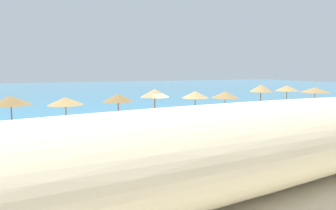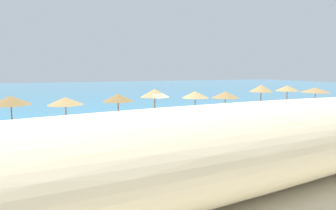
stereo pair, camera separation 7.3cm
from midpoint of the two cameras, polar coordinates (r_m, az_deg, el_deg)
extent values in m
plane|color=beige|center=(19.94, 0.95, -4.95)|extent=(160.00, 160.00, 0.00)
cube|color=teal|center=(62.74, -14.77, 3.13)|extent=(160.00, 76.82, 0.01)
ellipsoid|color=beige|center=(9.43, 8.37, -9.32)|extent=(49.17, 9.29, 3.06)
cylinder|color=brown|center=(19.80, -29.15, -2.72)|extent=(0.07, 0.07, 2.20)
cone|color=olive|center=(19.64, -29.37, 0.84)|extent=(2.42, 2.42, 0.57)
cylinder|color=brown|center=(19.82, -19.96, -2.46)|extent=(0.08, 0.08, 2.04)
cone|color=#9E7F4C|center=(19.67, -20.10, 0.78)|extent=(2.31, 2.31, 0.51)
cylinder|color=brown|center=(19.88, -9.99, -1.93)|extent=(0.08, 0.08, 2.16)
cone|color=olive|center=(19.73, -10.06, 1.51)|extent=(2.15, 2.15, 0.54)
cylinder|color=brown|center=(20.44, -2.60, -1.26)|extent=(0.09, 0.09, 2.39)
cone|color=tan|center=(20.28, -2.62, 2.47)|extent=(2.09, 2.09, 0.58)
cylinder|color=brown|center=(22.08, 5.66, -0.94)|extent=(0.09, 0.09, 2.17)
cone|color=tan|center=(21.95, 5.70, 2.14)|extent=(2.12, 2.12, 0.52)
cylinder|color=brown|center=(23.80, 11.64, -0.63)|extent=(0.08, 0.08, 2.03)
cone|color=olive|center=(23.68, 11.71, 2.07)|extent=(2.30, 2.30, 0.53)
cylinder|color=brown|center=(25.44, 18.46, 0.15)|extent=(0.08, 0.08, 2.47)
cone|color=#9E7F4C|center=(25.32, 18.59, 3.27)|extent=(1.97, 1.97, 0.60)
cylinder|color=brown|center=(27.17, 23.12, 0.37)|extent=(0.09, 0.09, 2.48)
cone|color=#9E7F4C|center=(27.05, 23.26, 3.18)|extent=(2.03, 2.03, 0.48)
cylinder|color=brown|center=(29.75, 27.83, 0.43)|extent=(0.08, 0.08, 2.24)
cone|color=olive|center=(29.65, 27.97, 2.73)|extent=(2.60, 2.60, 0.46)
cube|color=orange|center=(18.61, -28.92, -5.81)|extent=(1.30, 0.80, 0.07)
cube|color=orange|center=(18.56, -27.24, -4.51)|extent=(0.30, 0.62, 0.78)
cylinder|color=silver|center=(18.88, -30.49, -6.25)|extent=(0.04, 0.04, 0.26)
cylinder|color=silver|center=(18.39, -30.46, -6.59)|extent=(0.04, 0.04, 0.26)
cylinder|color=silver|center=(18.92, -27.36, -6.03)|extent=(0.04, 0.04, 0.26)
cylinder|color=silver|center=(18.42, -27.24, -6.36)|extent=(0.04, 0.04, 0.26)
cube|color=white|center=(25.06, 21.75, -2.09)|extent=(1.45, 0.69, 0.07)
cube|color=white|center=(25.50, 22.79, -1.02)|extent=(0.37, 0.60, 0.83)
cylinder|color=silver|center=(24.82, 20.40, -2.60)|extent=(0.04, 0.04, 0.34)
cylinder|color=silver|center=(24.50, 21.23, -2.76)|extent=(0.04, 0.04, 0.34)
cylinder|color=silver|center=(25.70, 22.21, -2.36)|extent=(0.04, 0.04, 0.34)
cylinder|color=silver|center=(25.39, 23.03, -2.51)|extent=(0.04, 0.04, 0.34)
cube|color=yellow|center=(18.46, -9.98, -4.89)|extent=(1.54, 0.74, 0.07)
cube|color=yellow|center=(18.60, -7.90, -3.77)|extent=(0.32, 0.65, 0.61)
cylinder|color=silver|center=(18.60, -12.08, -5.48)|extent=(0.04, 0.04, 0.33)
cylinder|color=silver|center=(18.09, -11.66, -5.83)|extent=(0.04, 0.04, 0.33)
cylinder|color=silver|center=(18.94, -8.34, -5.17)|extent=(0.04, 0.04, 0.33)
cylinder|color=silver|center=(18.44, -7.83, -5.50)|extent=(0.04, 0.04, 0.33)
cube|color=orange|center=(18.79, -20.94, -5.09)|extent=(1.52, 1.31, 0.07)
cube|color=orange|center=(19.06, -19.37, -3.57)|extent=(0.58, 0.71, 0.83)
cylinder|color=silver|center=(18.77, -22.89, -5.80)|extent=(0.04, 0.04, 0.32)
cylinder|color=silver|center=(18.29, -21.95, -6.09)|extent=(0.04, 0.04, 0.32)
cylinder|color=silver|center=(19.38, -19.93, -5.27)|extent=(0.04, 0.04, 0.32)
cylinder|color=silver|center=(18.91, -18.95, -5.53)|extent=(0.04, 0.04, 0.32)
cube|color=blue|center=(21.07, 6.39, -3.37)|extent=(1.55, 1.00, 0.07)
cube|color=blue|center=(21.15, 8.22, -2.53)|extent=(0.39, 0.63, 0.60)
cylinder|color=silver|center=(21.25, 4.64, -3.79)|extent=(0.04, 0.04, 0.31)
cylinder|color=silver|center=(20.77, 4.84, -4.05)|extent=(0.04, 0.04, 0.31)
cylinder|color=silver|center=(21.46, 7.87, -3.72)|extent=(0.04, 0.04, 0.31)
cylinder|color=silver|center=(20.99, 8.15, -3.98)|extent=(0.04, 0.04, 0.31)
sphere|color=green|center=(22.20, 24.48, -3.88)|extent=(0.36, 0.36, 0.36)
camera|label=1|loc=(0.04, -89.90, 0.01)|focal=29.85mm
camera|label=2|loc=(0.04, 90.10, -0.01)|focal=29.85mm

